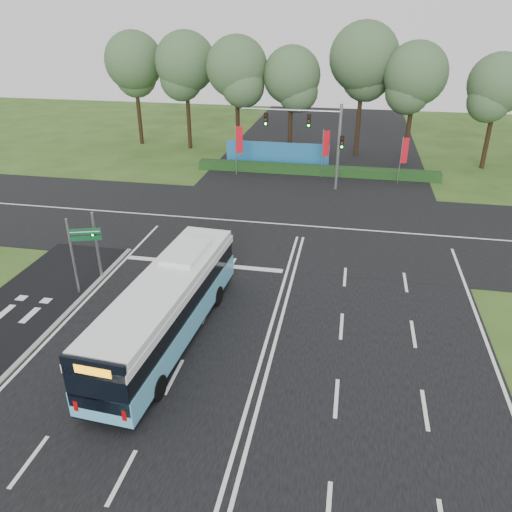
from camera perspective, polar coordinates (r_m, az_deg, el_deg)
The scene contains 15 objects.
ground at distance 24.50m, azimuth 1.96°, elevation -7.27°, with size 120.00×120.00×0.00m, color #2C4C19.
road_main at distance 24.49m, azimuth 1.96°, elevation -7.23°, with size 20.00×120.00×0.04m, color black.
road_cross at distance 35.05m, azimuth 5.11°, elevation 3.46°, with size 120.00×14.00×0.05m, color black.
bike_path at distance 26.84m, azimuth -26.81°, elevation -7.11°, with size 5.00×18.00×0.06m, color black.
kerb_strip at distance 25.51m, azimuth -22.47°, elevation -7.88°, with size 0.25×18.00×0.12m, color gray.
city_bus at distance 22.57m, azimuth -10.08°, elevation -5.76°, with size 3.22×11.98×3.40m.
pedestrian_signal at distance 28.56m, azimuth -17.81°, elevation 1.40°, with size 0.34×0.44×3.91m.
street_sign at distance 27.04m, azimuth -19.65°, elevation 0.94°, with size 1.59×0.59×4.26m.
banner_flag_left at distance 45.67m, azimuth -2.02°, elevation 12.80°, with size 0.67×0.10×4.51m.
banner_flag_mid at distance 45.42m, azimuth 7.91°, elevation 12.30°, with size 0.61×0.23×4.27m.
banner_flag_right at distance 44.94m, azimuth 16.53°, elevation 11.19°, with size 0.58×0.22×4.08m.
traffic_light_gantry at distance 41.76m, azimuth 7.00°, elevation 13.78°, with size 8.41×0.28×7.00m.
hedge at distance 46.69m, azimuth 6.86°, elevation 9.70°, with size 22.00×1.20×0.80m, color #173814.
blue_hoarding at distance 49.32m, azimuth 2.43°, elevation 11.60°, with size 10.00×0.30×2.20m, color #1B5F96.
eucalyptus_row at distance 51.66m, azimuth 10.12°, elevation 20.31°, with size 53.54×8.90×12.88m.
Camera 1 is at (3.08, -20.21, 13.50)m, focal length 35.00 mm.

